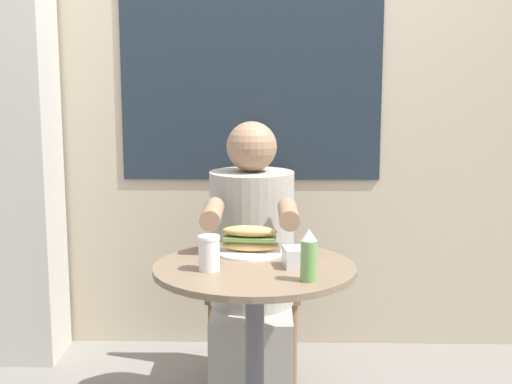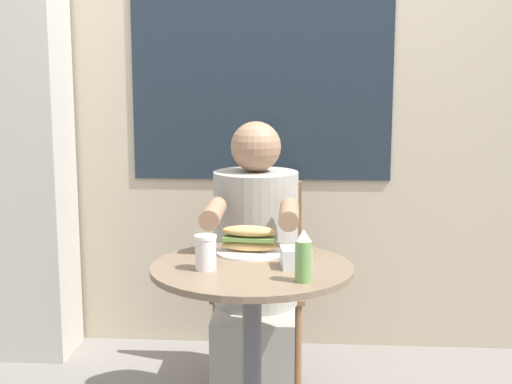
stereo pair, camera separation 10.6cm
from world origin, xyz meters
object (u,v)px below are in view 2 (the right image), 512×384
Objects in this scene: cafe_table at (252,329)px; drink_cup at (206,252)px; sandwich_on_plate at (249,242)px; condiment_bottle at (303,256)px; diner_chair at (260,264)px; seated_diner at (255,292)px.

drink_cup is at bearing -157.48° from cafe_table.
cafe_table is at bearing 22.52° from drink_cup.
sandwich_on_plate is 0.24m from drink_cup.
condiment_bottle is at bearing -60.05° from sandwich_on_plate.
diner_chair is 0.75× the size of seated_diner.
cafe_table is 0.86× the size of diner_chair.
drink_cup is at bearing -119.54° from sandwich_on_plate.
diner_chair is 8.16× the size of drink_cup.
cafe_table is 4.89× the size of condiment_bottle.
cafe_table is at bearing -82.25° from sandwich_on_plate.
drink_cup is at bearing 77.72° from seated_diner.
diner_chair is 5.70× the size of condiment_bottle.
condiment_bottle is (0.29, -0.10, 0.02)m from drink_cup.
condiment_bottle is at bearing 104.89° from seated_diner.
diner_chair is (-0.02, 0.84, -0.02)m from cafe_table.
condiment_bottle is at bearing -45.53° from cafe_table.
sandwich_on_plate is at bearing 60.46° from drink_cup.
condiment_bottle reaches higher than diner_chair.
cafe_table is 0.29m from sandwich_on_plate.
cafe_table is 0.49m from seated_diner.
seated_diner reaches higher than drink_cup.
drink_cup is (-0.12, -0.20, 0.02)m from sandwich_on_plate.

